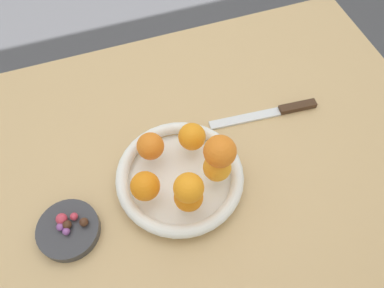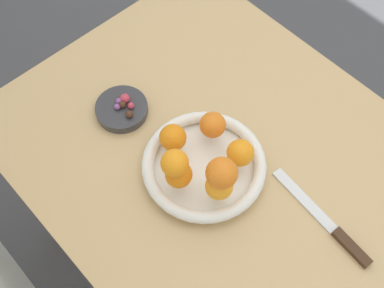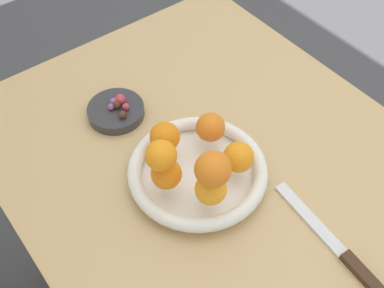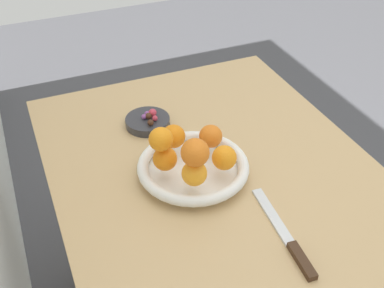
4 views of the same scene
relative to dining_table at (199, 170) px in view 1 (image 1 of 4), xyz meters
The scene contains 18 objects.
ground_plane 0.65m from the dining_table, ahead, with size 6.00×6.00×0.00m, color #4C4C51.
dining_table is the anchor object (origin of this frame).
fruit_bowl 0.14m from the dining_table, 41.98° to the left, with size 0.26×0.26×0.04m.
candy_dish 0.33m from the dining_table, 16.77° to the left, with size 0.12×0.12×0.02m, color #333338.
orange_0 0.22m from the dining_table, 29.23° to the left, with size 0.06×0.06×0.06m, color orange.
orange_1 0.21m from the dining_table, 61.86° to the left, with size 0.06×0.06×0.06m, color orange.
orange_2 0.18m from the dining_table, 94.27° to the left, with size 0.06×0.06×0.06m, color orange.
orange_3 0.16m from the dining_table, ahead, with size 0.06×0.06×0.06m, color orange.
orange_4 0.19m from the dining_table, ahead, with size 0.06×0.06×0.06m, color orange.
orange_5 0.26m from the dining_table, 62.53° to the left, with size 0.05×0.05×0.05m, color orange.
orange_6 0.23m from the dining_table, 95.83° to the left, with size 0.06×0.06×0.06m, color orange.
candy_ball_0 0.31m from the dining_table, 14.92° to the left, with size 0.02×0.02×0.02m, color #C6384C.
candy_ball_1 0.34m from the dining_table, 18.29° to the left, with size 0.01×0.01×0.01m, color #8C4C99.
candy_ball_2 0.33m from the dining_table, 16.45° to the left, with size 0.02×0.02×0.02m, color #472819.
candy_ball_3 0.34m from the dining_table, 15.76° to the left, with size 0.02×0.02×0.02m, color #8C4C99.
candy_ball_4 0.34m from the dining_table, 13.60° to the left, with size 0.02×0.02×0.02m, color #C6384C.
candy_ball_5 0.31m from the dining_table, 19.23° to the left, with size 0.02×0.02×0.02m, color #472819.
knife 0.22m from the dining_table, 168.21° to the right, with size 0.26×0.04×0.01m.
Camera 1 is at (0.15, 0.39, 1.45)m, focal length 35.00 mm.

